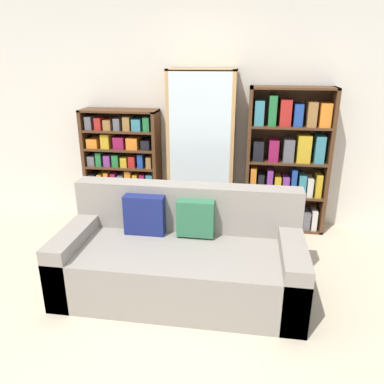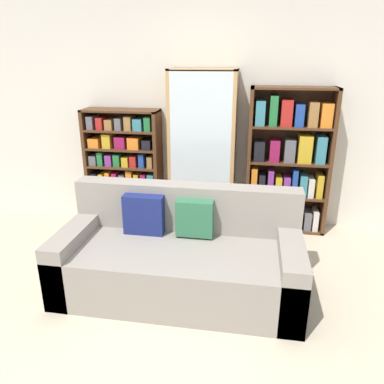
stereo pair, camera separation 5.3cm
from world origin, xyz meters
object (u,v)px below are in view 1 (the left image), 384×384
Objects in this scene: display_cabinet at (202,150)px; bookshelf_right at (287,164)px; couch at (181,258)px; bookshelf_left at (123,168)px; wine_bottle at (234,237)px.

bookshelf_right is at bearing 0.95° from display_cabinet.
display_cabinet is 0.99m from bookshelf_right.
bookshelf_left is at bearing 124.25° from couch.
display_cabinet reaches higher than bookshelf_left.
bookshelf_right is at bearing 0.00° from bookshelf_left.
wine_bottle is (0.43, 0.77, -0.15)m from couch.
display_cabinet is 1.10m from wine_bottle.
display_cabinet is 1.11× the size of bookshelf_right.
couch is 1.81m from bookshelf_right.
bookshelf_right is at bearing 55.93° from couch.
bookshelf_left is at bearing 154.47° from wine_bottle.
bookshelf_right reaches higher than couch.
bookshelf_left is 0.75× the size of display_cabinet.
couch is 1.78m from bookshelf_left.
bookshelf_left is 1.96m from bookshelf_right.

